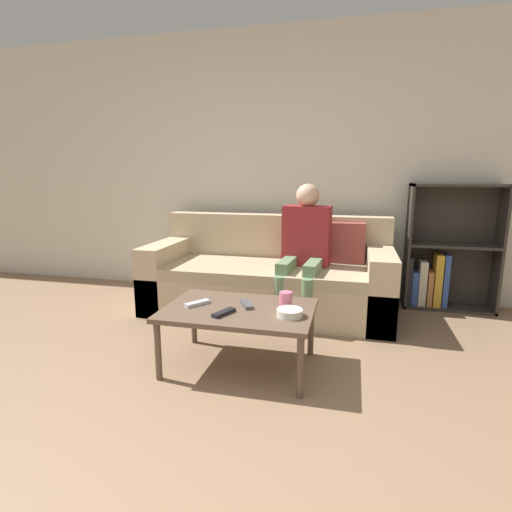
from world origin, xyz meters
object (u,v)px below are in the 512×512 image
Objects in this scene: couch at (270,279)px; cup_near at (286,300)px; person_adult at (305,241)px; coffee_table at (239,314)px; tv_remote_1 at (246,304)px; tv_remote_0 at (198,303)px; snack_bowl at (290,313)px; bookshelf at (444,257)px; tv_remote_2 at (224,313)px.

couch is 1.11m from cup_near.
person_adult is 11.31× the size of cup_near.
person_adult is at bearing -14.42° from couch.
couch is at bearing 92.05° from coffee_table.
tv_remote_1 is at bearing -173.04° from cup_near.
cup_near is 0.61× the size of tv_remote_0.
coffee_table is 1.13m from person_adult.
snack_bowl is (0.61, -0.07, 0.01)m from tv_remote_0.
couch reaches higher than tv_remote_0.
tv_remote_1 is at bearing 56.52° from coffee_table.
bookshelf is 6.58× the size of tv_remote_1.
cup_near is (-1.21, -1.51, -0.03)m from bookshelf.
cup_near is 0.58× the size of tv_remote_1.
coffee_table is 0.15m from tv_remote_2.
person_adult reaches higher than tv_remote_1.
tv_remote_1 is at bearing -133.50° from bookshelf.
cup_near is at bearing -72.94° from couch.
tv_remote_0 is (-0.24, -1.14, 0.12)m from couch.
tv_remote_0 is at bearing -101.69° from couch.
bookshelf is 2.03m from snack_bowl.
tv_remote_2 is 0.39m from snack_bowl.
tv_remote_2 is (-0.02, -1.27, 0.12)m from couch.
couch is 12.25× the size of tv_remote_2.
tv_remote_1 and tv_remote_2 have the same top height.
cup_near is (0.00, -0.97, -0.22)m from person_adult.
snack_bowl is at bearing -71.80° from cup_near.
couch is 1.27m from snack_bowl.
person_adult is at bearing 90.22° from cup_near.
tv_remote_2 is 1.12× the size of snack_bowl.
snack_bowl is (0.30, -0.12, 0.01)m from tv_remote_1.
cup_near is 0.65× the size of snack_bowl.
person_adult reaches higher than snack_bowl.
tv_remote_1 is (-0.25, -0.03, -0.04)m from cup_near.
couch is 1.14m from coffee_table.
cup_near is (0.32, -1.05, 0.16)m from couch.
tv_remote_0 is 0.61m from snack_bowl.
tv_remote_0 is at bearing -171.00° from cup_near.
bookshelf reaches higher than tv_remote_0.
tv_remote_0 is 0.96× the size of tv_remote_1.
person_adult reaches higher than cup_near.
couch is at bearing -163.37° from bookshelf.
snack_bowl is at bearing -82.35° from person_adult.
snack_bowl reaches higher than coffee_table.
tv_remote_1 is at bearing 157.35° from snack_bowl.
couch is 12.41× the size of tv_remote_1.
couch is 1.88× the size of bookshelf.
couch is 1.88× the size of person_adult.
cup_near is at bearing -128.79° from bookshelf.
snack_bowl is (0.05, -1.12, -0.24)m from person_adult.
person_adult reaches higher than tv_remote_0.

